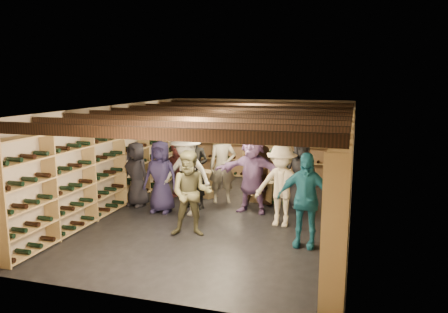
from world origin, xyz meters
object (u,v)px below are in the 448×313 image
person_2 (191,194)px  person_10 (281,167)px  crate_stack_right (265,192)px  person_6 (161,177)px  person_0 (136,174)px  person_8 (261,167)px  person_4 (305,200)px  crate_loose (260,198)px  person_12 (301,174)px  person_5 (179,168)px  person_3 (281,186)px  person_9 (186,174)px  crate_stack_left (205,184)px  person_11 (252,173)px  person_1 (196,170)px  person_7 (222,166)px

person_2 → person_10: 3.03m
crate_stack_right → person_6: person_6 is taller
person_0 → person_8: size_ratio=0.81×
person_10 → person_6: bearing=-145.7°
person_4 → person_6: (-3.38, 1.16, -0.05)m
crate_loose → person_12: person_12 is taller
person_5 → person_12: 3.06m
person_3 → person_10: bearing=104.5°
person_8 → person_9: person_8 is taller
person_12 → crate_stack_left: bearing=156.9°
crate_loose → person_11: (-0.01, -0.92, 0.83)m
person_5 → person_10: bearing=15.6°
person_11 → person_2: bearing=-108.5°
person_9 → person_12: 2.71m
person_2 → person_9: (-0.59, 1.22, 0.09)m
crate_stack_right → crate_loose: 0.20m
person_4 → person_12: bearing=102.3°
person_0 → person_11: person_11 is taller
crate_stack_left → person_2: (0.68, -2.75, 0.50)m
person_1 → person_5: 0.99m
person_9 → person_11: size_ratio=1.02×
crate_stack_left → person_5: bearing=-152.7°
person_5 → person_11: (2.05, -0.62, 0.14)m
person_4 → person_7: person_7 is taller
crate_loose → person_12: bearing=-12.3°
person_8 → person_9: bearing=-158.4°
person_2 → person_8: 2.53m
person_6 → person_10: person_10 is taller
crate_stack_right → person_8: size_ratio=0.28×
person_1 → person_10: 2.08m
person_2 → person_4: 2.16m
person_5 → person_7: 1.18m
person_6 → person_5: bearing=91.9°
person_6 → person_12: (3.00, 1.29, -0.01)m
person_1 → person_11: size_ratio=0.99×
person_8 → person_11: size_ratio=1.04×
crate_loose → crate_stack_right: bearing=0.0°
person_5 → person_9: person_9 is taller
crate_stack_left → person_10: 2.03m
person_0 → person_11: (2.76, 0.30, 0.14)m
crate_stack_left → person_10: bearing=0.0°
crate_stack_right → person_9: person_9 is taller
crate_stack_right → person_12: (0.90, -0.22, 0.55)m
person_1 → person_8: 1.56m
person_8 → person_12: bearing=-6.3°
person_3 → person_12: bearing=85.8°
crate_loose → person_12: size_ratio=0.31×
person_7 → person_12: bearing=-18.6°
person_2 → person_8: bearing=55.1°
crate_stack_right → person_10: 0.74m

